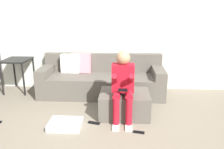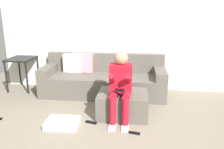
{
  "view_description": "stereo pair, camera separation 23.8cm",
  "coord_description": "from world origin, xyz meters",
  "views": [
    {
      "loc": [
        0.13,
        -2.54,
        1.7
      ],
      "look_at": [
        -0.07,
        1.37,
        0.56
      ],
      "focal_mm": 36.17,
      "sensor_mm": 36.0,
      "label": 1
    },
    {
      "loc": [
        0.37,
        -2.52,
        1.7
      ],
      "look_at": [
        -0.07,
        1.37,
        0.56
      ],
      "focal_mm": 36.17,
      "sensor_mm": 36.0,
      "label": 2
    }
  ],
  "objects": [
    {
      "name": "ground_plane",
      "position": [
        0.0,
        0.0,
        0.0
      ],
      "size": [
        6.74,
        6.74,
        0.0
      ],
      "primitive_type": "plane",
      "color": "slate"
    },
    {
      "name": "wall_back",
      "position": [
        0.0,
        2.3,
        1.31
      ],
      "size": [
        5.18,
        0.1,
        2.62
      ],
      "primitive_type": "cube",
      "color": "silver",
      "rests_on": "ground_plane"
    },
    {
      "name": "couch_sectional",
      "position": [
        -0.32,
        1.88,
        0.29
      ],
      "size": [
        2.48,
        0.85,
        0.83
      ],
      "color": "#59544C",
      "rests_on": "ground_plane"
    },
    {
      "name": "ottoman",
      "position": [
        0.16,
        0.92,
        0.2
      ],
      "size": [
        0.81,
        0.63,
        0.39
      ],
      "primitive_type": "cube",
      "color": "#59544C",
      "rests_on": "ground_plane"
    },
    {
      "name": "person_seated",
      "position": [
        0.13,
        0.76,
        0.62
      ],
      "size": [
        0.35,
        0.58,
        1.09
      ],
      "color": "red",
      "rests_on": "ground_plane"
    },
    {
      "name": "storage_bin",
      "position": [
        -0.72,
        0.44,
        0.05
      ],
      "size": [
        0.49,
        0.37,
        0.1
      ],
      "primitive_type": "cube",
      "rotation": [
        0.0,
        0.0,
        -0.0
      ],
      "color": "silver",
      "rests_on": "ground_plane"
    },
    {
      "name": "side_table",
      "position": [
        -2.1,
        1.97,
        0.59
      ],
      "size": [
        0.51,
        0.62,
        0.7
      ],
      "color": "black",
      "rests_on": "ground_plane"
    },
    {
      "name": "remote_near_ottoman",
      "position": [
        0.37,
        0.34,
        0.01
      ],
      "size": [
        0.17,
        0.07,
        0.02
      ],
      "primitive_type": "cube",
      "rotation": [
        0.0,
        0.0,
        -0.21
      ],
      "color": "black",
      "rests_on": "ground_plane"
    },
    {
      "name": "remote_by_storage_bin",
      "position": [
        -0.31,
        0.58,
        0.01
      ],
      "size": [
        0.19,
        0.1,
        0.02
      ],
      "primitive_type": "cube",
      "rotation": [
        0.0,
        0.0,
        -0.29
      ],
      "color": "black",
      "rests_on": "ground_plane"
    }
  ]
}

